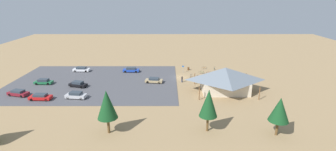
# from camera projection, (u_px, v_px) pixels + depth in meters

# --- Properties ---
(ground) EXTENTS (160.00, 160.00, 0.00)m
(ground) POSITION_uv_depth(u_px,v_px,m) (180.00, 77.00, 70.26)
(ground) COLOR #9E7F56
(ground) RESTS_ON ground
(parking_lot_asphalt) EXTENTS (42.90, 30.22, 0.05)m
(parking_lot_asphalt) POSITION_uv_depth(u_px,v_px,m) (95.00, 82.00, 66.63)
(parking_lot_asphalt) COLOR #4C4C51
(parking_lot_asphalt) RESTS_ON ground
(bike_pavilion) EXTENTS (13.41, 10.55, 5.82)m
(bike_pavilion) POSITION_uv_depth(u_px,v_px,m) (225.00, 78.00, 59.21)
(bike_pavilion) COLOR beige
(bike_pavilion) RESTS_ON ground
(trash_bin) EXTENTS (0.60, 0.60, 0.90)m
(trash_bin) POSITION_uv_depth(u_px,v_px,m) (188.00, 69.00, 76.92)
(trash_bin) COLOR brown
(trash_bin) RESTS_ON ground
(lot_sign) EXTENTS (0.56, 0.08, 2.20)m
(lot_sign) POSITION_uv_depth(u_px,v_px,m) (183.00, 68.00, 74.17)
(lot_sign) COLOR #99999E
(lot_sign) RESTS_ON ground
(pine_far_west) EXTENTS (3.27, 3.27, 7.48)m
(pine_far_west) POSITION_uv_depth(u_px,v_px,m) (107.00, 105.00, 40.71)
(pine_far_west) COLOR brown
(pine_far_west) RESTS_ON ground
(pine_west) EXTENTS (3.22, 3.22, 6.53)m
(pine_west) POSITION_uv_depth(u_px,v_px,m) (280.00, 110.00, 40.22)
(pine_west) COLOR brown
(pine_west) RESTS_ON ground
(pine_midwest) EXTENTS (3.01, 3.01, 7.39)m
(pine_midwest) POSITION_uv_depth(u_px,v_px,m) (209.00, 103.00, 41.31)
(pine_midwest) COLOR brown
(pine_midwest) RESTS_ON ground
(bicycle_red_yard_front) EXTENTS (1.21, 1.36, 0.87)m
(bicycle_red_yard_front) POSITION_uv_depth(u_px,v_px,m) (209.00, 73.00, 72.56)
(bicycle_red_yard_front) COLOR black
(bicycle_red_yard_front) RESTS_ON ground
(bicycle_black_front_row) EXTENTS (0.52, 1.61, 0.82)m
(bicycle_black_front_row) POSITION_uv_depth(u_px,v_px,m) (229.00, 75.00, 71.08)
(bicycle_black_front_row) COLOR black
(bicycle_black_front_row) RESTS_ON ground
(bicycle_yellow_yard_center) EXTENTS (1.28, 1.20, 0.81)m
(bicycle_yellow_yard_center) POSITION_uv_depth(u_px,v_px,m) (209.00, 76.00, 70.22)
(bicycle_yellow_yard_center) COLOR black
(bicycle_yellow_yard_center) RESTS_ON ground
(bicycle_orange_lone_west) EXTENTS (1.66, 0.56, 0.84)m
(bicycle_orange_lone_west) POSITION_uv_depth(u_px,v_px,m) (204.00, 68.00, 78.00)
(bicycle_orange_lone_west) COLOR black
(bicycle_orange_lone_west) RESTS_ON ground
(bicycle_teal_near_sign) EXTENTS (0.48, 1.67, 0.82)m
(bicycle_teal_near_sign) POSITION_uv_depth(u_px,v_px,m) (214.00, 69.00, 77.22)
(bicycle_teal_near_sign) COLOR black
(bicycle_teal_near_sign) RESTS_ON ground
(bicycle_green_edge_north) EXTENTS (1.55, 0.88, 0.90)m
(bicycle_green_edge_north) POSITION_uv_depth(u_px,v_px,m) (202.00, 72.00, 73.34)
(bicycle_green_edge_north) COLOR black
(bicycle_green_edge_north) RESTS_ON ground
(bicycle_silver_mid_cluster) EXTENTS (0.74, 1.67, 0.90)m
(bicycle_silver_mid_cluster) POSITION_uv_depth(u_px,v_px,m) (191.00, 76.00, 70.32)
(bicycle_silver_mid_cluster) COLOR black
(bicycle_silver_mid_cluster) RESTS_ON ground
(bicycle_blue_yard_right) EXTENTS (0.48, 1.72, 0.85)m
(bicycle_blue_yard_right) POSITION_uv_depth(u_px,v_px,m) (198.00, 77.00, 69.35)
(bicycle_blue_yard_right) COLOR black
(bicycle_blue_yard_right) RESTS_ON ground
(bicycle_white_back_row) EXTENTS (1.67, 0.48, 0.73)m
(bicycle_white_back_row) POSITION_uv_depth(u_px,v_px,m) (236.00, 75.00, 71.27)
(bicycle_white_back_row) COLOR black
(bicycle_white_back_row) RESTS_ON ground
(car_maroon_back_corner) EXTENTS (5.01, 3.00, 1.35)m
(car_maroon_back_corner) POSITION_uv_depth(u_px,v_px,m) (18.00, 93.00, 57.29)
(car_maroon_back_corner) COLOR maroon
(car_maroon_back_corner) RESTS_ON parking_lot_asphalt
(car_white_second_row) EXTENTS (4.88, 2.07, 1.42)m
(car_white_second_row) POSITION_uv_depth(u_px,v_px,m) (81.00, 69.00, 75.27)
(car_white_second_row) COLOR white
(car_white_second_row) RESTS_ON parking_lot_asphalt
(car_green_inner_stall) EXTENTS (4.45, 1.87, 1.36)m
(car_green_inner_stall) POSITION_uv_depth(u_px,v_px,m) (44.00, 82.00, 64.72)
(car_green_inner_stall) COLOR #1E6B3D
(car_green_inner_stall) RESTS_ON parking_lot_asphalt
(car_silver_by_curb) EXTENTS (4.65, 2.39, 1.49)m
(car_silver_by_curb) POSITION_uv_depth(u_px,v_px,m) (76.00, 95.00, 55.83)
(car_silver_by_curb) COLOR #BCBCC1
(car_silver_by_curb) RESTS_ON parking_lot_asphalt
(car_red_near_entry) EXTENTS (4.70, 2.03, 1.32)m
(car_red_near_entry) POSITION_uv_depth(u_px,v_px,m) (40.00, 97.00, 55.08)
(car_red_near_entry) COLOR red
(car_red_near_entry) RESTS_ON parking_lot_asphalt
(car_blue_mid_lot) EXTENTS (4.76, 1.92, 1.42)m
(car_blue_mid_lot) POSITION_uv_depth(u_px,v_px,m) (131.00, 70.00, 74.76)
(car_blue_mid_lot) COLOR #1E42B2
(car_blue_mid_lot) RESTS_ON parking_lot_asphalt
(car_tan_aisle_side) EXTENTS (4.66, 2.48, 1.30)m
(car_tan_aisle_side) POSITION_uv_depth(u_px,v_px,m) (154.00, 80.00, 65.81)
(car_tan_aisle_side) COLOR tan
(car_tan_aisle_side) RESTS_ON parking_lot_asphalt
(car_black_end_stall) EXTENTS (4.69, 2.96, 1.42)m
(car_black_end_stall) POSITION_uv_depth(u_px,v_px,m) (78.00, 84.00, 62.80)
(car_black_end_stall) COLOR black
(car_black_end_stall) RESTS_ON parking_lot_asphalt
(visitor_by_pavilion) EXTENTS (0.36, 0.39, 1.74)m
(visitor_by_pavilion) POSITION_uv_depth(u_px,v_px,m) (182.00, 79.00, 66.16)
(visitor_by_pavilion) COLOR #2D3347
(visitor_by_pavilion) RESTS_ON ground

